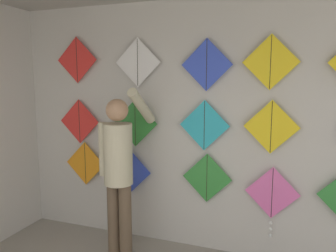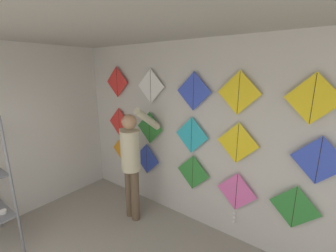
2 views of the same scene
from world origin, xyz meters
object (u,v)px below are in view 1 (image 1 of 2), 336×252
object	(u,v)px
kite_0	(85,164)
kite_3	(272,197)
kite_6	(135,123)
kite_13	(271,62)
kite_1	(130,171)
kite_7	(204,125)
kite_5	(79,121)
kite_8	(271,127)
kite_10	(77,60)
shopkeeper	(119,165)
kite_2	(207,178)
kite_11	(138,62)
kite_12	(207,65)

from	to	relation	value
kite_0	kite_3	size ratio (longest dim) A/B	0.73
kite_6	kite_13	size ratio (longest dim) A/B	1.00
kite_3	kite_6	xyz separation A→B (m)	(-1.56, 0.00, 0.70)
kite_0	kite_13	xyz separation A→B (m)	(2.19, 0.00, 1.23)
kite_1	kite_7	xyz separation A→B (m)	(0.91, 0.00, 0.60)
kite_5	kite_13	bearing A→B (deg)	0.00
kite_3	kite_8	distance (m)	0.73
kite_0	kite_10	xyz separation A→B (m)	(-0.07, 0.00, 1.29)
kite_7	kite_13	xyz separation A→B (m)	(0.66, 0.00, 0.66)
kite_1	kite_7	world-z (taller)	kite_7
shopkeeper	kite_0	size ratio (longest dim) A/B	3.36
kite_6	kite_7	distance (m)	0.83
kite_7	kite_10	bearing A→B (deg)	180.00
kite_2	kite_7	distance (m)	0.59
kite_8	kite_11	xyz separation A→B (m)	(-1.48, 0.00, 0.67)
kite_8	kite_10	bearing A→B (deg)	180.00
kite_7	kite_10	size ratio (longest dim) A/B	1.00
kite_3	kite_7	world-z (taller)	kite_7
kite_2	kite_12	xyz separation A→B (m)	(-0.02, 0.00, 1.23)
kite_3	kite_10	distance (m)	2.74
kite_3	kite_8	size ratio (longest dim) A/B	1.38
kite_3	kite_8	bearing A→B (deg)	178.55
kite_6	kite_7	xyz separation A→B (m)	(0.83, 0.00, 0.01)
shopkeeper	kite_1	xyz separation A→B (m)	(-0.12, 0.48, -0.21)
shopkeeper	kite_6	xyz separation A→B (m)	(-0.03, 0.48, 0.38)
kite_10	kite_12	xyz separation A→B (m)	(1.61, 0.00, -0.08)
kite_0	kite_5	bearing A→B (deg)	180.00
shopkeeper	kite_10	distance (m)	1.46
kite_0	kite_13	bearing A→B (deg)	0.00
kite_11	kite_10	bearing A→B (deg)	180.00
kite_10	kite_13	world-z (taller)	kite_10
shopkeeper	kite_2	size ratio (longest dim) A/B	3.36
kite_3	kite_7	xyz separation A→B (m)	(-0.73, 0.00, 0.71)
kite_3	kite_7	bearing A→B (deg)	179.92
kite_12	kite_1	bearing A→B (deg)	180.00
kite_5	kite_7	distance (m)	1.60
kite_7	kite_11	bearing A→B (deg)	180.00
kite_1	kite_3	distance (m)	1.65
shopkeeper	kite_7	bearing A→B (deg)	37.91
shopkeeper	kite_12	distance (m)	1.40
shopkeeper	kite_6	world-z (taller)	shopkeeper
kite_7	kite_11	size ratio (longest dim) A/B	1.00
kite_6	kite_5	bearing A→B (deg)	180.00
kite_10	kite_2	bearing A→B (deg)	0.00
kite_13	kite_1	bearing A→B (deg)	180.00
kite_2	kite_5	world-z (taller)	kite_5
shopkeeper	kite_12	bearing A→B (deg)	37.47
kite_6	kite_10	world-z (taller)	kite_10
kite_2	kite_11	distance (m)	1.52
kite_2	kite_13	distance (m)	1.40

